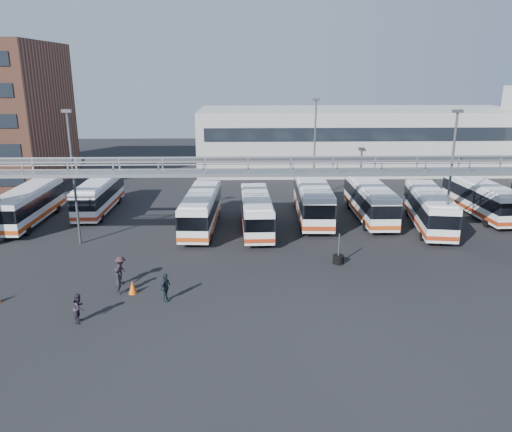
{
  "coord_description": "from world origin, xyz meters",
  "views": [
    {
      "loc": [
        -3.34,
        -28.81,
        12.92
      ],
      "look_at": [
        -2.44,
        6.0,
        2.71
      ],
      "focal_mm": 35.0,
      "sensor_mm": 36.0,
      "label": 1
    }
  ],
  "objects_px": {
    "bus_5": "(313,198)",
    "bus_8": "(481,197)",
    "light_pole_mid": "(451,171)",
    "bus_7": "(429,208)",
    "bus_3": "(201,209)",
    "light_pole_back": "(315,143)",
    "pedestrian_b": "(79,308)",
    "pedestrian_a": "(119,281)",
    "pedestrian_d": "(165,287)",
    "pedestrian_c": "(121,270)",
    "tire_stack": "(338,258)",
    "light_pole_left": "(73,171)",
    "bus_0": "(29,204)",
    "cone_right": "(132,287)",
    "bus_4": "(256,211)",
    "bus_6": "(370,199)",
    "bus_1": "(99,195)"
  },
  "relations": [
    {
      "from": "bus_5",
      "to": "bus_8",
      "type": "distance_m",
      "value": 15.49
    },
    {
      "from": "light_pole_mid",
      "to": "bus_7",
      "type": "relative_size",
      "value": 0.95
    },
    {
      "from": "bus_5",
      "to": "bus_3",
      "type": "bearing_deg",
      "value": -161.89
    },
    {
      "from": "light_pole_back",
      "to": "pedestrian_b",
      "type": "xyz_separation_m",
      "value": [
        -16.11,
        -26.59,
        -4.92
      ]
    },
    {
      "from": "pedestrian_a",
      "to": "pedestrian_b",
      "type": "relative_size",
      "value": 1.03
    },
    {
      "from": "bus_7",
      "to": "pedestrian_d",
      "type": "height_order",
      "value": "bus_7"
    },
    {
      "from": "bus_3",
      "to": "pedestrian_c",
      "type": "xyz_separation_m",
      "value": [
        -4.12,
        -11.2,
        -0.84
      ]
    },
    {
      "from": "bus_3",
      "to": "tire_stack",
      "type": "bearing_deg",
      "value": -35.91
    },
    {
      "from": "light_pole_left",
      "to": "bus_0",
      "type": "xyz_separation_m",
      "value": [
        -5.96,
        5.51,
        -3.96
      ]
    },
    {
      "from": "tire_stack",
      "to": "light_pole_mid",
      "type": "bearing_deg",
      "value": 22.55
    },
    {
      "from": "bus_0",
      "to": "pedestrian_a",
      "type": "distance_m",
      "value": 18.43
    },
    {
      "from": "tire_stack",
      "to": "cone_right",
      "type": "bearing_deg",
      "value": -161.26
    },
    {
      "from": "bus_3",
      "to": "bus_8",
      "type": "xyz_separation_m",
      "value": [
        25.21,
        3.3,
        0.01
      ]
    },
    {
      "from": "bus_4",
      "to": "pedestrian_b",
      "type": "bearing_deg",
      "value": -123.71
    },
    {
      "from": "bus_0",
      "to": "bus_6",
      "type": "relative_size",
      "value": 0.97
    },
    {
      "from": "bus_8",
      "to": "pedestrian_c",
      "type": "bearing_deg",
      "value": -156.88
    },
    {
      "from": "bus_6",
      "to": "pedestrian_c",
      "type": "height_order",
      "value": "bus_6"
    },
    {
      "from": "bus_5",
      "to": "bus_0",
      "type": "bearing_deg",
      "value": -176.1
    },
    {
      "from": "light_pole_back",
      "to": "pedestrian_b",
      "type": "bearing_deg",
      "value": -121.21
    },
    {
      "from": "pedestrian_c",
      "to": "pedestrian_d",
      "type": "xyz_separation_m",
      "value": [
        3.11,
        -2.45,
        -0.07
      ]
    },
    {
      "from": "bus_0",
      "to": "bus_8",
      "type": "xyz_separation_m",
      "value": [
        40.28,
        1.25,
        -0.0
      ]
    },
    {
      "from": "bus_7",
      "to": "cone_right",
      "type": "height_order",
      "value": "bus_7"
    },
    {
      "from": "bus_6",
      "to": "pedestrian_b",
      "type": "xyz_separation_m",
      "value": [
        -20.07,
        -18.68,
        -1.01
      ]
    },
    {
      "from": "light_pole_left",
      "to": "bus_8",
      "type": "relative_size",
      "value": 0.96
    },
    {
      "from": "bus_8",
      "to": "pedestrian_a",
      "type": "height_order",
      "value": "bus_8"
    },
    {
      "from": "bus_4",
      "to": "pedestrian_c",
      "type": "height_order",
      "value": "bus_4"
    },
    {
      "from": "bus_5",
      "to": "bus_8",
      "type": "relative_size",
      "value": 1.09
    },
    {
      "from": "bus_0",
      "to": "bus_8",
      "type": "relative_size",
      "value": 0.99
    },
    {
      "from": "light_pole_left",
      "to": "bus_6",
      "type": "relative_size",
      "value": 0.94
    },
    {
      "from": "bus_0",
      "to": "bus_5",
      "type": "distance_m",
      "value": 24.81
    },
    {
      "from": "bus_1",
      "to": "bus_4",
      "type": "xyz_separation_m",
      "value": [
        14.63,
        -5.99,
        -0.01
      ]
    },
    {
      "from": "bus_1",
      "to": "light_pole_left",
      "type": "bearing_deg",
      "value": -83.92
    },
    {
      "from": "bus_8",
      "to": "pedestrian_a",
      "type": "relative_size",
      "value": 6.37
    },
    {
      "from": "bus_6",
      "to": "bus_8",
      "type": "relative_size",
      "value": 1.02
    },
    {
      "from": "bus_6",
      "to": "bus_8",
      "type": "distance_m",
      "value": 10.37
    },
    {
      "from": "bus_5",
      "to": "cone_right",
      "type": "relative_size",
      "value": 14.42
    },
    {
      "from": "bus_8",
      "to": "bus_4",
      "type": "bearing_deg",
      "value": -172.81
    },
    {
      "from": "bus_4",
      "to": "pedestrian_d",
      "type": "bearing_deg",
      "value": -114.54
    },
    {
      "from": "bus_5",
      "to": "pedestrian_a",
      "type": "bearing_deg",
      "value": -129.39
    },
    {
      "from": "bus_1",
      "to": "pedestrian_d",
      "type": "distance_m",
      "value": 21.19
    },
    {
      "from": "cone_right",
      "to": "light_pole_left",
      "type": "bearing_deg",
      "value": 123.08
    },
    {
      "from": "light_pole_mid",
      "to": "bus_1",
      "type": "bearing_deg",
      "value": 160.97
    },
    {
      "from": "pedestrian_c",
      "to": "pedestrian_b",
      "type": "bearing_deg",
      "value": 167.55
    },
    {
      "from": "light_pole_left",
      "to": "pedestrian_b",
      "type": "distance_m",
      "value": 14.06
    },
    {
      "from": "light_pole_back",
      "to": "bus_5",
      "type": "bearing_deg",
      "value": -98.5
    },
    {
      "from": "bus_7",
      "to": "pedestrian_d",
      "type": "distance_m",
      "value": 24.28
    },
    {
      "from": "light_pole_back",
      "to": "bus_4",
      "type": "xyz_separation_m",
      "value": [
        -6.28,
        -11.01,
        -4.04
      ]
    },
    {
      "from": "light_pole_mid",
      "to": "light_pole_left",
      "type": "bearing_deg",
      "value": 177.95
    },
    {
      "from": "pedestrian_a",
      "to": "light_pole_left",
      "type": "bearing_deg",
      "value": 22.07
    },
    {
      "from": "pedestrian_b",
      "to": "pedestrian_a",
      "type": "bearing_deg",
      "value": -13.75
    }
  ]
}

